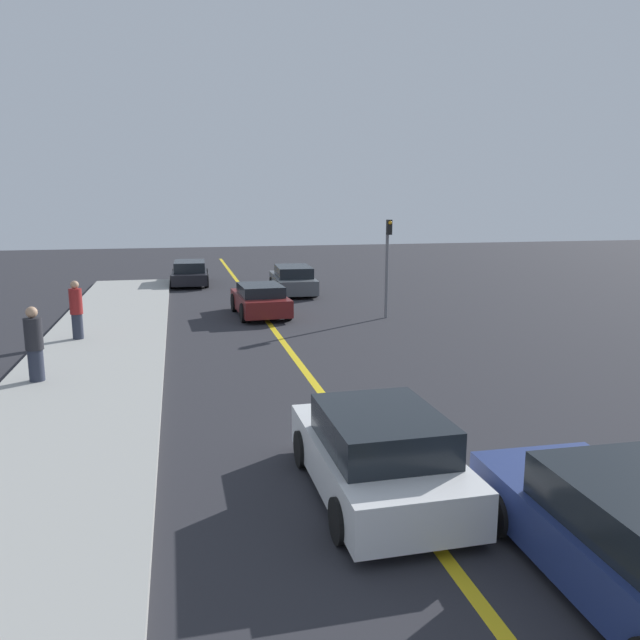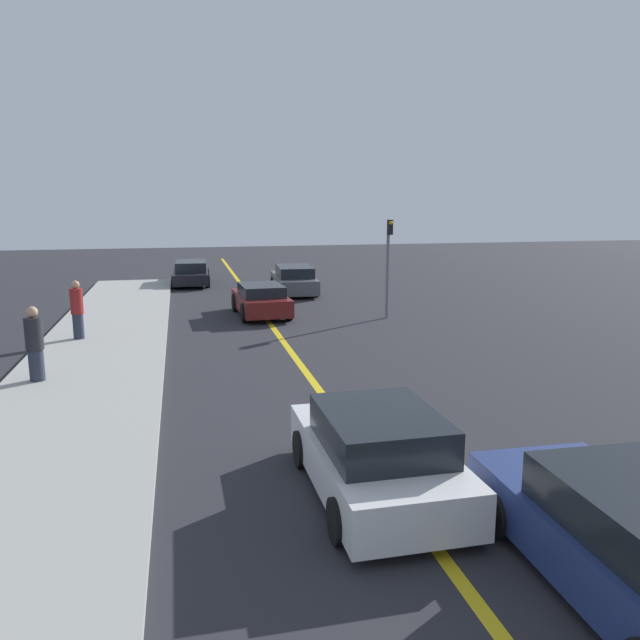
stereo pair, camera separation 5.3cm
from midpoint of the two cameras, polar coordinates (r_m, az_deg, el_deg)
name	(u,v)px [view 1 (the left image)]	position (r m, az deg, el deg)	size (l,w,h in m)	color
road_center_line	(290,352)	(18.58, -2.81, -2.90)	(0.20, 60.00, 0.01)	gold
sidewalk_left	(93,364)	(18.03, -20.14, -3.76)	(3.78, 35.10, 0.16)	#9E9E99
car_near_right_lane	(640,543)	(8.28, 27.02, -17.73)	(2.07, 4.74, 1.36)	navy
car_ahead_center	(378,454)	(9.71, 5.16, -12.12)	(2.04, 3.98, 1.38)	silver
car_far_distant	(260,300)	(24.26, -5.55, 1.83)	(2.04, 3.99, 1.24)	maroon
car_parked_left_lot	(293,280)	(30.08, -2.55, 3.69)	(2.11, 4.83, 1.32)	#4C5156
car_oncoming_far	(190,273)	(33.79, -11.86, 4.23)	(2.02, 4.75, 1.25)	black
pedestrian_near_curb	(34,344)	(16.38, -24.74, -2.03)	(0.42, 0.42, 1.81)	#282D3D
pedestrian_mid_group	(76,310)	(20.81, -21.45, 0.86)	(0.39, 0.39, 1.83)	#282D3D
traffic_light	(387,258)	(23.57, 6.12, 5.69)	(0.18, 0.40, 3.71)	slate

